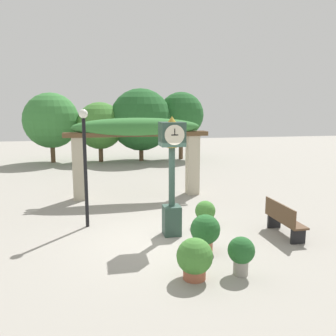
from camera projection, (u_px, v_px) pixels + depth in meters
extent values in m
plane|color=gray|center=(159.00, 239.00, 9.20)|extent=(60.00, 60.00, 0.00)
cube|color=#2D473D|center=(172.00, 220.00, 9.49)|extent=(0.45, 0.45, 0.80)
cylinder|color=#2D473D|center=(172.00, 177.00, 9.29)|extent=(0.17, 0.17, 1.56)
cylinder|color=gold|center=(172.00, 147.00, 9.16)|extent=(0.26, 0.26, 0.04)
cube|color=#2D473D|center=(172.00, 134.00, 9.10)|extent=(0.61, 0.61, 0.61)
cylinder|color=beige|center=(175.00, 135.00, 8.80)|extent=(0.50, 0.02, 0.50)
cylinder|color=beige|center=(169.00, 133.00, 9.41)|extent=(0.50, 0.02, 0.50)
cube|color=black|center=(175.00, 135.00, 8.78)|extent=(0.18, 0.01, 0.02)
cube|color=black|center=(175.00, 132.00, 8.77)|extent=(0.02, 0.01, 0.16)
cone|color=gold|center=(172.00, 119.00, 9.04)|extent=(0.21, 0.21, 0.15)
cube|color=#BCB299|center=(79.00, 169.00, 13.08)|extent=(0.46, 0.46, 2.31)
cube|color=#BCB299|center=(193.00, 165.00, 13.93)|extent=(0.46, 0.46, 2.31)
cube|color=brown|center=(138.00, 135.00, 13.07)|extent=(5.39, 0.11, 0.17)
cube|color=brown|center=(137.00, 134.00, 13.30)|extent=(5.39, 0.11, 0.17)
cube|color=brown|center=(136.00, 134.00, 13.52)|extent=(5.39, 0.11, 0.17)
ellipsoid|color=#387A38|center=(137.00, 127.00, 13.25)|extent=(4.82, 1.06, 0.70)
cylinder|color=#9E563D|center=(194.00, 274.00, 7.07)|extent=(0.45, 0.45, 0.20)
sphere|color=#427F33|center=(195.00, 256.00, 7.01)|extent=(0.73, 0.73, 0.73)
cylinder|color=gray|center=(241.00, 267.00, 7.24)|extent=(0.30, 0.30, 0.32)
sphere|color=#235B28|center=(241.00, 250.00, 7.17)|extent=(0.55, 0.55, 0.55)
cylinder|color=gray|center=(205.00, 222.00, 10.24)|extent=(0.44, 0.44, 0.23)
sphere|color=#427F33|center=(205.00, 211.00, 10.18)|extent=(0.58, 0.58, 0.58)
cylinder|color=#B26B4C|center=(205.00, 245.00, 8.44)|extent=(0.36, 0.36, 0.27)
sphere|color=#235B28|center=(205.00, 229.00, 8.37)|extent=(0.71, 0.71, 0.71)
cube|color=brown|center=(286.00, 220.00, 9.44)|extent=(0.42, 1.53, 0.05)
cube|color=brown|center=(280.00, 212.00, 9.36)|extent=(0.04, 1.53, 0.45)
cube|color=black|center=(298.00, 236.00, 8.88)|extent=(0.38, 0.08, 0.39)
cube|color=black|center=(274.00, 221.00, 10.07)|extent=(0.38, 0.08, 0.39)
cylinder|color=black|center=(86.00, 174.00, 9.96)|extent=(0.10, 0.10, 3.08)
sphere|color=white|center=(83.00, 114.00, 9.68)|extent=(0.25, 0.25, 0.25)
cylinder|color=brown|center=(53.00, 151.00, 22.15)|extent=(0.28, 0.28, 1.42)
sphere|color=#387A38|center=(51.00, 120.00, 21.83)|extent=(3.39, 3.39, 3.39)
cylinder|color=brown|center=(101.00, 152.00, 22.51)|extent=(0.28, 0.28, 1.24)
sphere|color=#427F33|center=(100.00, 126.00, 22.24)|extent=(2.93, 2.93, 2.93)
cylinder|color=brown|center=(141.00, 151.00, 22.91)|extent=(0.28, 0.28, 1.25)
sphere|color=#235B28|center=(141.00, 120.00, 22.58)|extent=(3.94, 3.94, 3.94)
cylinder|color=brown|center=(181.00, 145.00, 23.60)|extent=(0.28, 0.28, 1.90)
sphere|color=#235B28|center=(181.00, 115.00, 23.27)|extent=(2.95, 2.95, 2.95)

